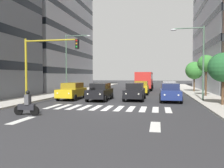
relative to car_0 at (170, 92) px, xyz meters
name	(u,v)px	position (x,y,z in m)	size (l,w,h in m)	color
ground_plane	(108,108)	(4.91, 5.46, -0.89)	(180.00, 180.00, 0.00)	#2D2D30
sidewalk_right	(4,104)	(13.88, 5.46, -0.81)	(3.32, 90.00, 0.15)	#B2ADA3
building_right_block_0	(48,9)	(20.67, -15.52, 13.63)	(10.30, 21.08, 29.03)	#ADB2BC
crosswalk_markings	(108,108)	(4.91, 5.46, -0.88)	(9.45, 2.80, 0.01)	silver
lane_arrow_0	(155,126)	(1.25, 10.96, -0.88)	(0.50, 2.20, 0.01)	silver
lane_arrow_1	(21,120)	(8.57, 10.96, -0.88)	(0.50, 2.20, 0.01)	silver
car_0	(170,92)	(0.00, 0.00, 0.00)	(2.02, 4.44, 1.72)	navy
car_1	(135,91)	(3.44, -0.45, 0.00)	(2.02, 4.44, 1.72)	black
car_2	(100,91)	(6.82, 0.45, 0.00)	(2.02, 4.44, 1.72)	black
car_3	(72,91)	(9.90, 0.20, 0.00)	(2.02, 4.44, 1.72)	gold
car_row2_0	(141,87)	(3.33, -7.73, 0.00)	(2.02, 4.44, 1.72)	gold
car_row2_1	(169,88)	(-0.25, -7.77, 0.00)	(2.02, 4.44, 1.72)	silver
bus_behind_traffic	(145,79)	(3.44, -17.21, 0.97)	(2.78, 10.50, 3.00)	red
motorcycle_with_rider	(27,105)	(9.13, 9.52, -0.24)	(1.70, 0.36, 1.57)	black
traffic_light_gantry	(41,60)	(10.47, 5.39, 2.84)	(4.68, 0.36, 5.50)	#AD991E
street_lamp_left	(198,55)	(-2.48, -0.28, 3.56)	(3.11, 0.28, 6.95)	#4C6B56
street_lamp_right	(70,58)	(12.27, -5.14, 3.90)	(3.39, 0.28, 7.55)	#4C6B56
street_tree_0	(223,67)	(-3.92, 2.79, 2.24)	(2.34, 2.34, 4.16)	#513823
street_tree_1	(206,64)	(-4.21, -5.13, 2.93)	(1.92, 1.92, 4.67)	#513823
street_tree_2	(194,70)	(-4.02, -12.35, 2.31)	(2.56, 2.56, 4.34)	#513823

